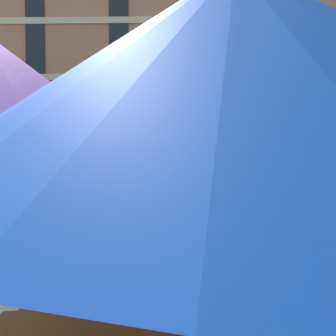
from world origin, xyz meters
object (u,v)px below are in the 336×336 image
(sedan_black, at_px, (272,178))
(patio_umbrella, at_px, (199,123))
(sedan_silver, at_px, (138,178))
(street_tree_left, at_px, (36,114))
(pickup_gray, at_px, (3,176))

(sedan_black, xyz_separation_m, patio_umbrella, (-3.97, -12.70, 1.11))
(sedan_silver, height_order, sedan_black, same)
(sedan_silver, bearing_deg, sedan_black, 0.00)
(sedan_black, height_order, street_tree_left, street_tree_left)
(sedan_silver, bearing_deg, pickup_gray, 180.00)
(sedan_silver, distance_m, street_tree_left, 6.78)
(sedan_silver, bearing_deg, patio_umbrella, -82.58)
(pickup_gray, height_order, street_tree_left, street_tree_left)
(pickup_gray, bearing_deg, sedan_silver, -0.00)
(pickup_gray, bearing_deg, street_tree_left, 83.11)
(pickup_gray, height_order, sedan_silver, pickup_gray)
(sedan_silver, xyz_separation_m, sedan_black, (5.62, 0.00, 0.00))
(street_tree_left, height_order, patio_umbrella, street_tree_left)
(patio_umbrella, bearing_deg, pickup_gray, 120.21)
(pickup_gray, height_order, sedan_black, pickup_gray)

